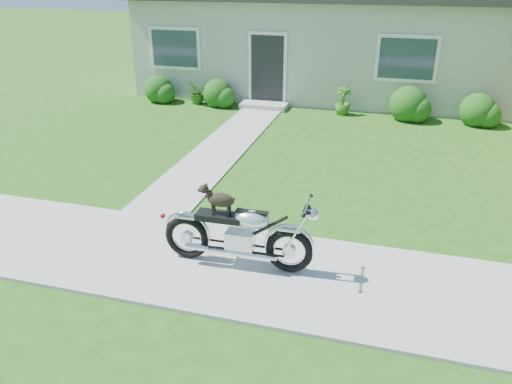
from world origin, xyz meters
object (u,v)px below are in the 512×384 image
(house, at_px, (333,24))
(potted_plant_left, at_px, (197,92))
(potted_plant_right, at_px, (343,101))
(motorcycle_with_dog, at_px, (239,233))

(house, bearing_deg, potted_plant_left, -136.57)
(potted_plant_right, bearing_deg, potted_plant_left, 180.00)
(house, distance_m, potted_plant_left, 5.32)
(potted_plant_right, bearing_deg, house, 104.26)
(potted_plant_left, bearing_deg, motorcycle_with_dog, -64.41)
(potted_plant_left, relative_size, potted_plant_right, 0.91)
(motorcycle_with_dog, bearing_deg, potted_plant_right, 85.65)
(house, xyz_separation_m, potted_plant_left, (-3.64, -3.44, -1.79))
(house, xyz_separation_m, motorcycle_with_dog, (0.45, -11.98, -1.60))
(potted_plant_left, bearing_deg, potted_plant_right, 0.00)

